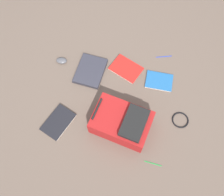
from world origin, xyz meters
TOP-DOWN VIEW (x-y plane):
  - ground_plane at (0.00, 0.00)m, footprint 3.87×3.87m
  - backpack at (-0.28, -0.08)m, footprint 0.41×0.52m
  - laptop at (0.20, 0.26)m, footprint 0.35×0.29m
  - book_comic at (0.26, -0.06)m, footprint 0.30×0.33m
  - book_blue at (-0.32, 0.45)m, footprint 0.33×0.28m
  - book_manual at (0.17, -0.36)m, footprint 0.19×0.25m
  - computer_mouse at (0.27, 0.54)m, footprint 0.07×0.10m
  - cable_coil at (-0.17, -0.56)m, footprint 0.14×0.14m
  - pen_black at (0.44, -0.39)m, footprint 0.04×0.15m
  - pen_blue at (-0.55, -0.36)m, footprint 0.03×0.14m

SIDE VIEW (x-z plane):
  - ground_plane at x=0.00m, z-range 0.00..0.00m
  - pen_black at x=0.44m, z-range 0.00..0.01m
  - pen_blue at x=-0.55m, z-range 0.00..0.01m
  - cable_coil at x=-0.17m, z-range 0.00..0.01m
  - book_comic at x=0.26m, z-range 0.00..0.02m
  - book_manual at x=0.17m, z-range 0.00..0.02m
  - book_blue at x=-0.32m, z-range 0.00..0.02m
  - laptop at x=0.20m, z-range 0.00..0.03m
  - computer_mouse at x=0.27m, z-range 0.00..0.03m
  - backpack at x=-0.28m, z-range -0.01..0.20m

